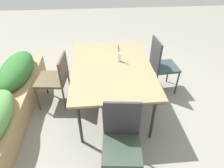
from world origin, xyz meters
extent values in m
plane|color=gray|center=(0.00, 0.00, 0.00)|extent=(12.00, 12.00, 0.00)
cube|color=#8C704C|center=(0.02, 0.08, 0.76)|extent=(1.68, 1.19, 0.03)
cube|color=#232823|center=(0.02, 0.08, 0.73)|extent=(1.65, 1.16, 0.02)
cylinder|color=#232823|center=(-0.71, -0.41, 0.37)|extent=(0.04, 0.04, 0.74)
cylinder|color=#232823|center=(0.75, -0.41, 0.37)|extent=(0.04, 0.04, 0.74)
cylinder|color=#232823|center=(-0.71, 0.56, 0.37)|extent=(0.04, 0.04, 0.74)
cylinder|color=#232823|center=(0.75, 0.56, 0.37)|extent=(0.04, 0.04, 0.74)
cube|color=brown|center=(0.20, 1.05, 0.47)|extent=(0.52, 0.52, 0.04)
cube|color=#4C3D2D|center=(0.17, 0.83, 0.68)|extent=(0.45, 0.08, 0.40)
cylinder|color=#4C3D2D|center=(0.01, 1.28, 0.23)|extent=(0.03, 0.03, 0.46)
cylinder|color=#4C3D2D|center=(0.44, 1.24, 0.23)|extent=(0.03, 0.03, 0.46)
cylinder|color=#4C3D2D|center=(-0.04, 0.86, 0.23)|extent=(0.03, 0.03, 0.46)
cylinder|color=#4C3D2D|center=(0.39, 0.81, 0.23)|extent=(0.03, 0.03, 0.46)
cube|color=#2D3B3F|center=(0.40, -0.89, 0.49)|extent=(0.47, 0.47, 0.04)
cube|color=#2D2D33|center=(0.38, -0.69, 0.75)|extent=(0.41, 0.06, 0.51)
cylinder|color=#2D2D33|center=(0.61, -1.08, 0.24)|extent=(0.03, 0.03, 0.48)
cylinder|color=#2D2D33|center=(0.22, -1.11, 0.24)|extent=(0.03, 0.03, 0.48)
cylinder|color=#2D2D33|center=(0.58, -0.68, 0.24)|extent=(0.03, 0.03, 0.48)
cylinder|color=#2D2D33|center=(0.19, -0.71, 0.24)|extent=(0.03, 0.03, 0.48)
cube|color=#2C3A2D|center=(-1.20, 0.08, 0.47)|extent=(0.47, 0.47, 0.04)
cube|color=#2D2D33|center=(-1.00, 0.06, 0.72)|extent=(0.07, 0.40, 0.49)
cylinder|color=#2D2D33|center=(-1.03, -0.13, 0.23)|extent=(0.03, 0.03, 0.46)
cylinder|color=#2D2D33|center=(-0.99, 0.25, 0.23)|extent=(0.03, 0.03, 0.46)
cylinder|color=silver|center=(0.17, -0.04, 0.85)|extent=(0.06, 0.06, 0.14)
cylinder|color=#2D662D|center=(0.17, -0.04, 0.95)|extent=(0.01, 0.01, 0.15)
sphere|color=pink|center=(0.17, -0.04, 1.03)|extent=(0.03, 0.03, 0.03)
cylinder|color=#2D662D|center=(0.16, -0.03, 0.94)|extent=(0.01, 0.00, 0.13)
sphere|color=#DB4C56|center=(0.16, -0.03, 1.00)|extent=(0.03, 0.03, 0.03)
cylinder|color=#2D662D|center=(0.16, -0.03, 0.96)|extent=(0.01, 0.00, 0.16)
sphere|color=#DB4C56|center=(0.16, -0.03, 1.04)|extent=(0.03, 0.03, 0.03)
cylinder|color=#2D662D|center=(0.15, -0.04, 0.93)|extent=(0.01, 0.01, 0.11)
sphere|color=pink|center=(0.15, -0.04, 0.98)|extent=(0.03, 0.03, 0.03)
cube|color=#9E7F56|center=(-0.10, 1.67, 0.20)|extent=(2.54, 0.53, 0.40)
ellipsoid|color=#2D662D|center=(0.48, 1.67, 0.52)|extent=(1.14, 0.48, 0.40)
camera|label=1|loc=(-2.44, 0.29, 2.28)|focal=30.90mm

